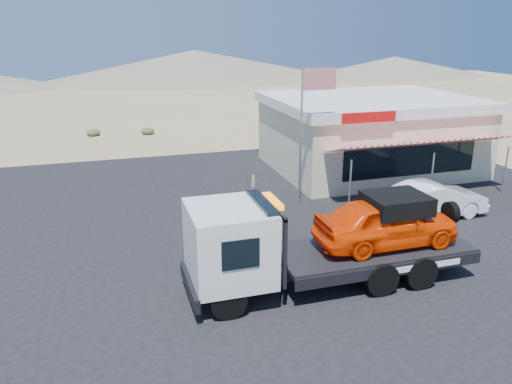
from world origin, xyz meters
TOP-DOWN VIEW (x-y plane):
  - ground at (0.00, 0.00)m, footprint 120.00×120.00m
  - asphalt_lot at (2.00, 3.00)m, footprint 32.00×24.00m
  - tow_truck at (2.82, -2.23)m, footprint 8.68×2.57m
  - white_sedan at (9.39, 1.58)m, footprint 4.46×1.63m
  - jerky_store at (10.50, 8.97)m, footprint 10.40×9.97m
  - flagpole at (4.93, 4.50)m, footprint 1.55×0.10m
  - distant_hills at (-9.77, 55.14)m, footprint 126.00×48.00m

SIDE VIEW (x-z plane):
  - ground at x=0.00m, z-range 0.00..0.00m
  - asphalt_lot at x=2.00m, z-range 0.00..0.02m
  - white_sedan at x=9.39m, z-range 0.02..1.48m
  - tow_truck at x=2.82m, z-range 0.11..3.01m
  - distant_hills at x=-9.77m, z-range -0.21..3.99m
  - jerky_store at x=10.50m, z-range 0.04..3.94m
  - flagpole at x=4.93m, z-range 0.76..6.76m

